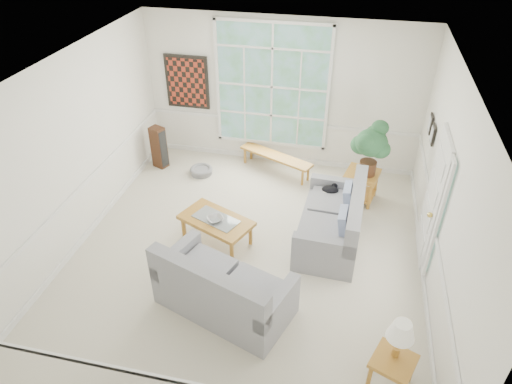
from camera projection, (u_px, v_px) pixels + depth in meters
floor at (247, 251)px, 7.41m from camera, size 5.50×6.00×0.01m
ceiling at (245, 72)px, 5.71m from camera, size 5.50×6.00×0.02m
wall_back at (282, 94)px, 8.97m from camera, size 5.50×0.02×3.00m
wall_front at (169, 344)px, 4.15m from camera, size 5.50×0.02×3.00m
wall_left at (74, 152)px, 7.06m from camera, size 0.02×6.00×3.00m
wall_right at (447, 197)px, 6.07m from camera, size 0.02×6.00×3.00m
window_back at (272, 87)px, 8.89m from camera, size 2.30×0.08×2.40m
entry_door at (432, 199)px, 6.81m from camera, size 0.08×0.90×2.10m
door_sidelight at (438, 219)px, 6.25m from camera, size 0.08×0.26×1.90m
wall_art at (187, 82)px, 9.23m from camera, size 0.90×0.06×1.10m
wall_frame_near at (432, 134)px, 7.45m from camera, size 0.04×0.26×0.32m
wall_frame_far at (430, 124)px, 7.77m from camera, size 0.04×0.26×0.32m
loveseat_right at (331, 216)px, 7.37m from camera, size 1.03×1.87×0.99m
loveseat_front at (224, 281)px, 6.18m from camera, size 2.04×1.50×0.99m
coffee_table at (217, 229)px, 7.52m from camera, size 1.34×1.06×0.44m
pewter_bowl at (215, 219)px, 7.34m from camera, size 0.43×0.43×0.07m
window_bench at (276, 163)px, 9.34m from camera, size 1.59×0.94×0.37m
end_table at (361, 186)px, 8.46m from camera, size 0.70×0.70×0.58m
houseplant at (371, 149)px, 7.97m from camera, size 0.82×0.82×1.04m
side_table at (391, 372)px, 5.33m from camera, size 0.60×0.60×0.47m
table_lamp at (399, 340)px, 5.10m from camera, size 0.41×0.41×0.54m
pet_bed at (201, 171)px, 9.33m from camera, size 0.60×0.60×0.14m
floor_speaker at (159, 147)px, 9.37m from camera, size 0.34×0.31×0.89m
cat at (330, 189)px, 7.86m from camera, size 0.29×0.21×0.14m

